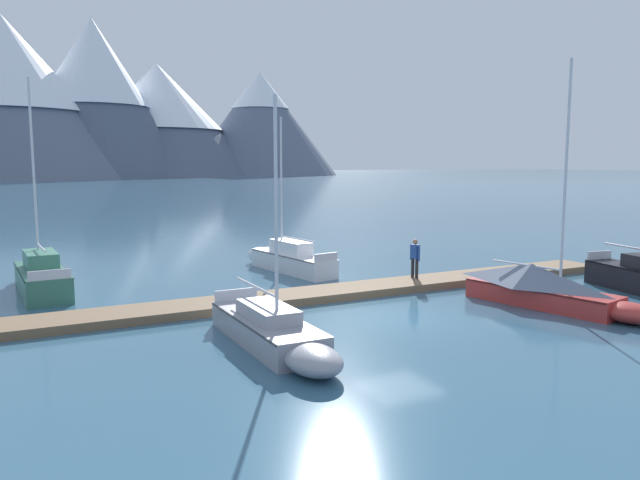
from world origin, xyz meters
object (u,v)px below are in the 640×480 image
(sailboat_mid_dock_starboard, at_px, (546,287))
(person_on_dock, at_px, (415,256))
(sailboat_nearest_berth, at_px, (40,275))
(sailboat_mid_dock_port, at_px, (287,258))
(sailboat_second_berth, at_px, (274,332))

(sailboat_mid_dock_starboard, distance_m, person_on_dock, 5.88)
(sailboat_nearest_berth, distance_m, sailboat_mid_dock_starboard, 20.01)
(sailboat_nearest_berth, xyz_separation_m, sailboat_mid_dock_starboard, (16.43, -11.41, 0.06))
(sailboat_mid_dock_port, relative_size, sailboat_mid_dock_starboard, 0.84)
(sailboat_nearest_berth, distance_m, sailboat_mid_dock_port, 11.02)
(sailboat_mid_dock_port, distance_m, sailboat_mid_dock_starboard, 12.48)
(sailboat_second_berth, bearing_deg, sailboat_mid_dock_port, 64.58)
(sailboat_nearest_berth, distance_m, sailboat_second_berth, 12.86)
(sailboat_second_berth, height_order, sailboat_mid_dock_starboard, sailboat_mid_dock_starboard)
(person_on_dock, bearing_deg, sailboat_mid_dock_starboard, -71.18)
(person_on_dock, bearing_deg, sailboat_nearest_berth, 158.03)
(sailboat_second_berth, distance_m, sailboat_mid_dock_starboard, 10.84)
(person_on_dock, bearing_deg, sailboat_second_berth, -147.43)
(sailboat_second_berth, xyz_separation_m, sailboat_mid_dock_starboard, (10.84, 0.17, 0.24))
(sailboat_mid_dock_port, bearing_deg, sailboat_mid_dock_starboard, -64.31)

